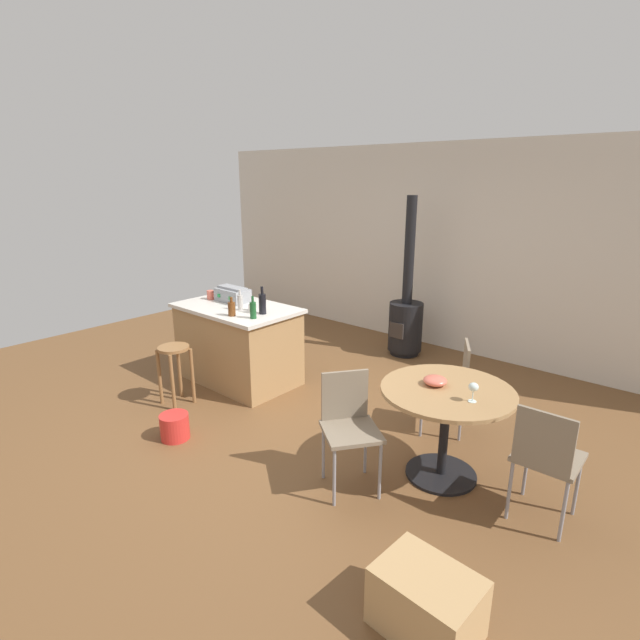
{
  "coord_description": "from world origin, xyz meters",
  "views": [
    {
      "loc": [
        3.02,
        -2.96,
        2.26
      ],
      "look_at": [
        0.15,
        0.35,
        0.96
      ],
      "focal_mm": 27.06,
      "sensor_mm": 36.0,
      "label": 1
    }
  ],
  "objects_px": {
    "bottle_0": "(253,310)",
    "bottle_3": "(232,309)",
    "wooden_stool": "(175,363)",
    "folding_chair_near": "(546,455)",
    "plastic_bucket": "(175,427)",
    "serving_bowl": "(435,381)",
    "wine_glass": "(474,388)",
    "bottle_2": "(262,303)",
    "cardboard_box": "(426,603)",
    "toolbox": "(233,294)",
    "dining_table": "(446,410)",
    "kitchen_island": "(238,343)",
    "folding_chair_left": "(349,422)",
    "cup_0": "(211,295)",
    "bottle_1": "(240,302)",
    "cup_1": "(252,307)",
    "wood_stove": "(406,317)",
    "folding_chair_far": "(451,380)"
  },
  "relations": [
    {
      "from": "bottle_2",
      "to": "cup_1",
      "type": "distance_m",
      "value": 0.2
    },
    {
      "from": "dining_table",
      "to": "cup_1",
      "type": "bearing_deg",
      "value": 175.58
    },
    {
      "from": "wine_glass",
      "to": "bottle_2",
      "type": "bearing_deg",
      "value": 174.12
    },
    {
      "from": "cup_1",
      "to": "cardboard_box",
      "type": "relative_size",
      "value": 0.21
    },
    {
      "from": "wine_glass",
      "to": "cup_0",
      "type": "bearing_deg",
      "value": 175.24
    },
    {
      "from": "folding_chair_far",
      "to": "plastic_bucket",
      "type": "xyz_separation_m",
      "value": [
        -1.78,
        -1.74,
        -0.39
      ]
    },
    {
      "from": "cardboard_box",
      "to": "dining_table",
      "type": "bearing_deg",
      "value": 114.02
    },
    {
      "from": "bottle_0",
      "to": "bottle_3",
      "type": "height_order",
      "value": "bottle_0"
    },
    {
      "from": "toolbox",
      "to": "bottle_2",
      "type": "xyz_separation_m",
      "value": [
        0.65,
        -0.13,
        0.03
      ]
    },
    {
      "from": "bottle_3",
      "to": "cardboard_box",
      "type": "xyz_separation_m",
      "value": [
        2.97,
        -1.2,
        -0.79
      ]
    },
    {
      "from": "toolbox",
      "to": "cup_0",
      "type": "height_order",
      "value": "toolbox"
    },
    {
      "from": "folding_chair_near",
      "to": "cup_1",
      "type": "distance_m",
      "value": 3.18
    },
    {
      "from": "bottle_2",
      "to": "serving_bowl",
      "type": "bearing_deg",
      "value": -4.5
    },
    {
      "from": "serving_bowl",
      "to": "bottle_3",
      "type": "bearing_deg",
      "value": -177.63
    },
    {
      "from": "toolbox",
      "to": "bottle_2",
      "type": "relative_size",
      "value": 1.37
    },
    {
      "from": "wood_stove",
      "to": "bottle_0",
      "type": "distance_m",
      "value": 2.29
    },
    {
      "from": "cup_0",
      "to": "serving_bowl",
      "type": "xyz_separation_m",
      "value": [
        3.03,
        -0.19,
        -0.16
      ]
    },
    {
      "from": "folding_chair_near",
      "to": "bottle_0",
      "type": "xyz_separation_m",
      "value": [
        -2.9,
        0.05,
        0.46
      ]
    },
    {
      "from": "kitchen_island",
      "to": "bottle_3",
      "type": "bearing_deg",
      "value": -46.0
    },
    {
      "from": "bottle_2",
      "to": "folding_chair_far",
      "type": "bearing_deg",
      "value": 15.16
    },
    {
      "from": "plastic_bucket",
      "to": "serving_bowl",
      "type": "bearing_deg",
      "value": 28.28
    },
    {
      "from": "wooden_stool",
      "to": "serving_bowl",
      "type": "distance_m",
      "value": 2.66
    },
    {
      "from": "wooden_stool",
      "to": "plastic_bucket",
      "type": "distance_m",
      "value": 0.8
    },
    {
      "from": "wine_glass",
      "to": "wooden_stool",
      "type": "bearing_deg",
      "value": -169.26
    },
    {
      "from": "folding_chair_near",
      "to": "bottle_0",
      "type": "distance_m",
      "value": 2.94
    },
    {
      "from": "wood_stove",
      "to": "cup_0",
      "type": "bearing_deg",
      "value": -126.8
    },
    {
      "from": "wooden_stool",
      "to": "wine_glass",
      "type": "height_order",
      "value": "wine_glass"
    },
    {
      "from": "bottle_3",
      "to": "cardboard_box",
      "type": "bearing_deg",
      "value": -22.06
    },
    {
      "from": "kitchen_island",
      "to": "cardboard_box",
      "type": "height_order",
      "value": "kitchen_island"
    },
    {
      "from": "cardboard_box",
      "to": "bottle_3",
      "type": "bearing_deg",
      "value": 157.94
    },
    {
      "from": "folding_chair_far",
      "to": "toolbox",
      "type": "bearing_deg",
      "value": -171.43
    },
    {
      "from": "cup_0",
      "to": "cardboard_box",
      "type": "distance_m",
      "value": 4.08
    },
    {
      "from": "wood_stove",
      "to": "bottle_1",
      "type": "bearing_deg",
      "value": -112.29
    },
    {
      "from": "folding_chair_near",
      "to": "folding_chair_left",
      "type": "relative_size",
      "value": 0.99
    },
    {
      "from": "wooden_stool",
      "to": "cardboard_box",
      "type": "xyz_separation_m",
      "value": [
        3.25,
        -0.66,
        -0.28
      ]
    },
    {
      "from": "toolbox",
      "to": "cardboard_box",
      "type": "relative_size",
      "value": 0.78
    },
    {
      "from": "dining_table",
      "to": "cardboard_box",
      "type": "relative_size",
      "value": 1.95
    },
    {
      "from": "bottle_1",
      "to": "cup_1",
      "type": "xyz_separation_m",
      "value": [
        0.11,
        0.07,
        -0.05
      ]
    },
    {
      "from": "kitchen_island",
      "to": "folding_chair_near",
      "type": "bearing_deg",
      "value": -4.12
    },
    {
      "from": "kitchen_island",
      "to": "serving_bowl",
      "type": "xyz_separation_m",
      "value": [
        2.55,
        -0.18,
        0.33
      ]
    },
    {
      "from": "folding_chair_far",
      "to": "wood_stove",
      "type": "height_order",
      "value": "wood_stove"
    },
    {
      "from": "bottle_0",
      "to": "cardboard_box",
      "type": "xyz_separation_m",
      "value": [
        2.73,
        -1.28,
        -0.8
      ]
    },
    {
      "from": "wooden_stool",
      "to": "serving_bowl",
      "type": "bearing_deg",
      "value": 13.93
    },
    {
      "from": "wooden_stool",
      "to": "folding_chair_near",
      "type": "xyz_separation_m",
      "value": [
        3.42,
        0.57,
        0.07
      ]
    },
    {
      "from": "toolbox",
      "to": "plastic_bucket",
      "type": "distance_m",
      "value": 1.78
    },
    {
      "from": "serving_bowl",
      "to": "cardboard_box",
      "type": "distance_m",
      "value": 1.59
    },
    {
      "from": "cup_0",
      "to": "plastic_bucket",
      "type": "height_order",
      "value": "cup_0"
    },
    {
      "from": "kitchen_island",
      "to": "folding_chair_far",
      "type": "height_order",
      "value": "kitchen_island"
    },
    {
      "from": "wooden_stool",
      "to": "folding_chair_left",
      "type": "distance_m",
      "value": 2.18
    },
    {
      "from": "bottle_1",
      "to": "kitchen_island",
      "type": "bearing_deg",
      "value": 156.32
    }
  ]
}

